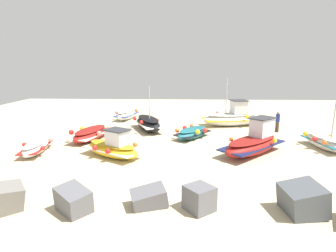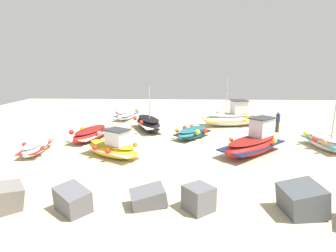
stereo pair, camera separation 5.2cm
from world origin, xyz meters
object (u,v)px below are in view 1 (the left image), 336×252
(fishing_boat_2, at_px, (232,117))
(person_walking, at_px, (278,120))
(fishing_boat_1, at_px, (91,134))
(fishing_boat_3, at_px, (254,143))
(fishing_boat_6, at_px, (113,147))
(fishing_boat_0, at_px, (193,133))
(fishing_boat_5, at_px, (148,123))
(fishing_boat_7, at_px, (324,142))
(fishing_boat_8, at_px, (36,147))
(fishing_boat_4, at_px, (127,114))

(fishing_boat_2, height_order, person_walking, fishing_boat_2)
(fishing_boat_1, relative_size, fishing_boat_2, 0.75)
(fishing_boat_3, distance_m, fishing_boat_6, 8.26)
(fishing_boat_0, distance_m, person_walking, 7.01)
(fishing_boat_5, relative_size, fishing_boat_7, 1.13)
(fishing_boat_3, height_order, fishing_boat_6, fishing_boat_3)
(fishing_boat_0, height_order, fishing_boat_5, fishing_boat_5)
(fishing_boat_3, bearing_deg, fishing_boat_2, 45.58)
(fishing_boat_3, distance_m, person_walking, 6.25)
(fishing_boat_6, xyz_separation_m, fishing_boat_8, (4.76, -0.49, -0.18))
(fishing_boat_3, height_order, fishing_boat_4, fishing_boat_3)
(fishing_boat_1, height_order, fishing_boat_6, fishing_boat_6)
(fishing_boat_4, bearing_deg, fishing_boat_0, 55.88)
(fishing_boat_8, bearing_deg, fishing_boat_2, 114.10)
(fishing_boat_0, distance_m, fishing_boat_3, 4.80)
(fishing_boat_3, bearing_deg, fishing_boat_7, -29.96)
(fishing_boat_7, bearing_deg, fishing_boat_6, 90.27)
(fishing_boat_3, relative_size, fishing_boat_5, 1.04)
(fishing_boat_1, bearing_deg, fishing_boat_7, -82.01)
(fishing_boat_2, distance_m, fishing_boat_4, 9.96)
(fishing_boat_5, bearing_deg, fishing_boat_2, -97.53)
(fishing_boat_4, xyz_separation_m, fishing_boat_6, (-1.29, 10.95, 0.08))
(fishing_boat_3, xyz_separation_m, fishing_boat_8, (12.97, 0.48, -0.28))
(fishing_boat_4, distance_m, fishing_boat_8, 11.03)
(fishing_boat_6, bearing_deg, fishing_boat_3, 38.80)
(fishing_boat_5, xyz_separation_m, fishing_boat_7, (-11.62, 4.48, -0.12))
(fishing_boat_3, relative_size, person_walking, 2.78)
(fishing_boat_0, distance_m, fishing_boat_5, 4.15)
(fishing_boat_0, relative_size, fishing_boat_3, 0.71)
(fishing_boat_2, bearing_deg, fishing_boat_3, -102.49)
(fishing_boat_0, relative_size, fishing_boat_2, 0.62)
(fishing_boat_4, bearing_deg, fishing_boat_5, 44.03)
(fishing_boat_0, xyz_separation_m, fishing_boat_2, (-3.62, -4.27, 0.32))
(fishing_boat_5, relative_size, fishing_boat_6, 1.14)
(fishing_boat_2, relative_size, person_walking, 3.21)
(fishing_boat_6, bearing_deg, person_walking, 60.98)
(fishing_boat_7, bearing_deg, fishing_boat_2, 26.09)
(fishing_boat_3, bearing_deg, fishing_boat_0, 92.99)
(fishing_boat_2, height_order, fishing_boat_6, fishing_boat_2)
(fishing_boat_5, bearing_deg, fishing_boat_7, -134.42)
(fishing_boat_3, bearing_deg, fishing_boat_6, 143.54)
(fishing_boat_2, bearing_deg, fishing_boat_7, -66.31)
(fishing_boat_4, xyz_separation_m, fishing_boat_5, (-2.58, 4.41, 0.09))
(fishing_boat_1, distance_m, fishing_boat_8, 3.83)
(fishing_boat_0, xyz_separation_m, fishing_boat_6, (4.75, 4.28, 0.16))
(fishing_boat_1, bearing_deg, fishing_boat_2, -51.62)
(fishing_boat_1, xyz_separation_m, person_walking, (-13.87, -2.79, 0.52))
(person_walking, bearing_deg, fishing_boat_8, -22.90)
(fishing_boat_4, height_order, fishing_boat_8, fishing_boat_4)
(fishing_boat_0, bearing_deg, fishing_boat_3, -96.31)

